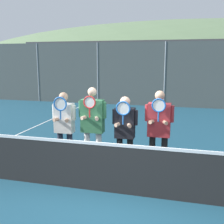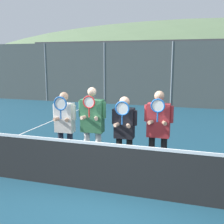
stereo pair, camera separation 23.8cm
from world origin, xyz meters
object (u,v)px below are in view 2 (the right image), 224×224
object	(u,v)px
car_far_left	(65,82)
player_rightmost	(158,127)
player_leftmost	(65,124)
player_center_right	(124,129)
car_left_of_center	(141,85)
player_center_left	(92,123)

from	to	relation	value
car_far_left	player_rightmost	bearing A→B (deg)	-55.41
player_leftmost	player_center_right	world-z (taller)	player_leftmost
car_far_left	car_left_of_center	distance (m)	5.05
player_center_left	car_left_of_center	bearing A→B (deg)	96.03
player_leftmost	player_center_right	distance (m)	1.39
car_far_left	car_left_of_center	bearing A→B (deg)	1.32
car_far_left	player_leftmost	bearing A→B (deg)	-63.52
player_center_left	car_left_of_center	size ratio (longest dim) A/B	0.41
player_leftmost	car_left_of_center	bearing A→B (deg)	92.63
player_center_right	car_left_of_center	bearing A→B (deg)	99.58
player_center_left	player_rightmost	world-z (taller)	player_center_left
player_rightmost	car_left_of_center	xyz separation A→B (m)	(-2.61, 11.23, -0.21)
player_leftmost	player_center_left	xyz separation A→B (m)	(0.68, -0.03, 0.08)
player_leftmost	player_rightmost	world-z (taller)	player_rightmost
player_leftmost	car_far_left	xyz separation A→B (m)	(-5.57, 11.18, -0.11)
player_rightmost	car_far_left	bearing A→B (deg)	124.59
player_leftmost	car_left_of_center	size ratio (longest dim) A/B	0.38
player_center_left	player_center_right	xyz separation A→B (m)	(0.71, 0.02, -0.09)
player_center_left	player_rightmost	size ratio (longest dim) A/B	1.02
player_center_left	player_center_right	world-z (taller)	player_center_left
player_leftmost	car_far_left	distance (m)	12.49
player_rightmost	car_left_of_center	bearing A→B (deg)	103.10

